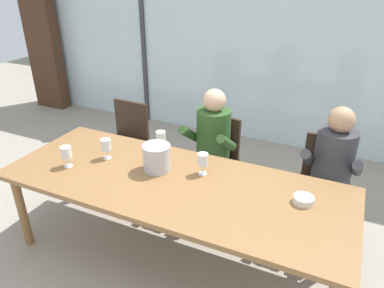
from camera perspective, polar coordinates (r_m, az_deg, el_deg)
The scene contains 17 objects.
ground at distance 3.87m, azimuth 4.11°, elevation -7.90°, with size 14.00×14.00×0.00m, color #9E9384.
window_glass_panel at distance 4.72m, azimuth 11.53°, elevation 15.23°, with size 7.84×0.03×2.60m, color silver.
window_mullion_left at distance 5.39m, azimuth -7.76°, elevation 16.86°, with size 0.06×0.06×2.60m, color #38383D.
hillside_vineyard at distance 8.42m, azimuth 17.92°, elevation 16.14°, with size 13.84×2.40×1.69m, color #568942.
curtain_heavy_drape at distance 6.42m, azimuth -22.96°, elevation 16.64°, with size 0.56×0.20×2.60m, color #472D1E.
dining_table at distance 2.73m, azimuth -3.13°, elevation -6.96°, with size 2.64×1.00×0.74m.
chair_near_curtain at distance 3.97m, azimuth -10.32°, elevation 1.23°, with size 0.46×0.46×0.88m.
chair_left_of_center at distance 3.55m, azimuth 3.64°, elevation -1.52°, with size 0.50×0.50×0.88m.
chair_center at distance 3.34m, azimuth 20.42°, elevation -5.20°, with size 0.47×0.47×0.88m.
person_olive_shirt at distance 3.34m, azimuth 2.81°, elevation -0.05°, with size 0.48×0.63×1.20m.
person_charcoal_jacket at distance 3.15m, azimuth 21.24°, elevation -3.73°, with size 0.48×0.63×1.20m.
ice_bucket_primary at distance 2.79m, azimuth -5.66°, elevation -2.10°, with size 0.22×0.22×0.22m.
tasting_bowl at distance 2.56m, azimuth 17.34°, elevation -8.48°, with size 0.14×0.14×0.05m, color silver.
wine_glass_by_left_taster at distance 3.09m, azimuth -4.99°, elevation 1.10°, with size 0.08×0.08×0.17m.
wine_glass_near_bucket at distance 3.03m, azimuth -13.54°, elevation -0.24°, with size 0.08×0.08×0.17m.
wine_glass_center_pour at distance 2.99m, azimuth -19.38°, elevation -1.40°, with size 0.08×0.08×0.17m.
wine_glass_by_right_taster at distance 2.72m, azimuth 1.73°, elevation -2.62°, with size 0.08×0.08×0.17m.
Camera 1 is at (1.10, -2.00, 2.18)m, focal length 33.50 mm.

